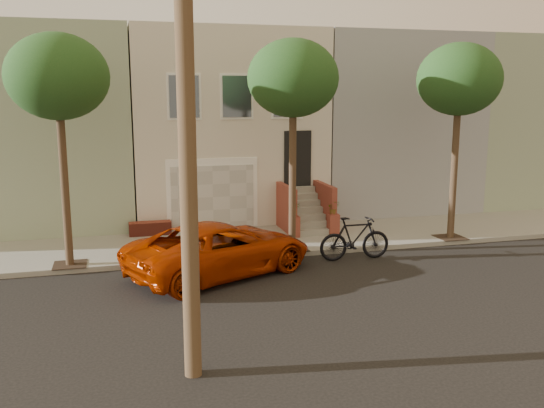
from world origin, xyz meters
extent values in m
plane|color=black|center=(0.00, 0.00, 0.00)|extent=(90.00, 90.00, 0.00)
cube|color=gray|center=(0.00, 5.35, 0.07)|extent=(40.00, 3.70, 0.15)
cube|color=beige|center=(0.00, 11.20, 3.65)|extent=(7.00, 8.00, 7.00)
cube|color=gray|center=(-6.80, 11.20, 3.65)|extent=(6.50, 8.00, 7.00)
cube|color=gray|center=(6.80, 11.20, 3.65)|extent=(6.50, 8.00, 7.00)
cube|color=gray|center=(13.30, 11.20, 3.65)|extent=(6.50, 8.00, 7.00)
cube|color=white|center=(-0.90, 7.22, 1.40)|extent=(3.20, 0.12, 2.50)
cube|color=beige|center=(-0.90, 7.16, 1.30)|extent=(2.90, 0.06, 2.20)
cube|color=gray|center=(-0.90, 5.35, 0.16)|extent=(3.20, 3.70, 0.02)
cube|color=maroon|center=(-3.10, 6.90, 0.37)|extent=(1.40, 0.45, 0.44)
cube|color=black|center=(2.20, 7.17, 2.55)|extent=(1.00, 0.06, 2.00)
cube|color=#3F4751|center=(-1.80, 7.17, 4.75)|extent=(1.00, 0.06, 1.40)
cube|color=white|center=(-1.80, 7.19, 4.75)|extent=(1.15, 0.05, 1.55)
cube|color=#3F4751|center=(0.00, 7.17, 4.75)|extent=(1.00, 0.06, 1.40)
cube|color=white|center=(0.00, 7.19, 4.75)|extent=(1.15, 0.05, 1.55)
cube|color=#3F4751|center=(1.80, 7.17, 4.75)|extent=(1.00, 0.06, 1.40)
cube|color=white|center=(1.80, 7.19, 4.75)|extent=(1.15, 0.05, 1.55)
cube|color=gray|center=(2.20, 5.38, 0.25)|extent=(1.20, 0.28, 0.20)
cube|color=gray|center=(2.20, 5.66, 0.45)|extent=(1.20, 0.28, 0.20)
cube|color=gray|center=(2.20, 5.94, 0.65)|extent=(1.20, 0.28, 0.20)
cube|color=gray|center=(2.20, 6.22, 0.85)|extent=(1.20, 0.28, 0.20)
cube|color=gray|center=(2.20, 6.50, 1.05)|extent=(1.20, 0.28, 0.20)
cube|color=gray|center=(2.20, 6.78, 1.25)|extent=(1.20, 0.28, 0.20)
cube|color=gray|center=(2.20, 7.06, 1.45)|extent=(1.20, 0.28, 0.20)
cube|color=brown|center=(1.50, 6.22, 0.95)|extent=(0.18, 1.96, 1.60)
cube|color=brown|center=(2.90, 6.22, 0.95)|extent=(0.18, 1.96, 1.60)
cube|color=brown|center=(1.50, 5.34, 0.50)|extent=(0.35, 0.35, 0.70)
imported|color=#174217|center=(1.50, 5.34, 1.07)|extent=(0.40, 0.35, 0.45)
cube|color=brown|center=(2.90, 5.34, 0.50)|extent=(0.35, 0.35, 0.70)
imported|color=#174217|center=(2.90, 5.34, 1.07)|extent=(0.41, 0.35, 0.45)
cube|color=#2D2116|center=(-5.50, 3.90, 0.15)|extent=(0.90, 0.90, 0.02)
cylinder|color=#3D2A1C|center=(-5.50, 3.90, 2.25)|extent=(0.22, 0.22, 4.20)
ellipsoid|color=#174217|center=(-5.50, 3.90, 5.30)|extent=(2.70, 2.57, 2.29)
cube|color=#2D2116|center=(1.00, 3.90, 0.15)|extent=(0.90, 0.90, 0.02)
cylinder|color=#3D2A1C|center=(1.00, 3.90, 2.25)|extent=(0.22, 0.22, 4.20)
ellipsoid|color=#174217|center=(1.00, 3.90, 5.30)|extent=(2.70, 2.57, 2.29)
cube|color=#2D2116|center=(6.50, 3.90, 0.15)|extent=(0.90, 0.90, 0.02)
cylinder|color=#3D2A1C|center=(6.50, 3.90, 2.25)|extent=(0.22, 0.22, 4.20)
ellipsoid|color=#174217|center=(6.50, 3.90, 5.30)|extent=(2.70, 2.57, 2.29)
cylinder|color=#4C3423|center=(-3.00, -3.20, 5.00)|extent=(0.30, 0.30, 10.00)
imported|color=#A32800|center=(-1.50, 2.38, 0.73)|extent=(5.76, 4.38, 1.45)
imported|color=black|center=(2.59, 2.76, 0.65)|extent=(2.18, 0.65, 1.30)
camera|label=1|loc=(-4.16, -12.80, 4.88)|focal=38.69mm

